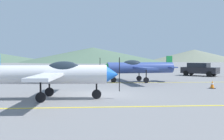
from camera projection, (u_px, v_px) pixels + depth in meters
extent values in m
plane|color=slate|center=(100.00, 95.00, 14.80)|extent=(400.00, 400.00, 0.00)
cube|color=yellow|center=(101.00, 107.00, 11.07)|extent=(80.00, 0.16, 0.01)
cube|color=yellow|center=(98.00, 83.00, 21.90)|extent=(80.00, 0.16, 0.01)
cylinder|color=silver|center=(49.00, 75.00, 13.18)|extent=(6.20, 1.23, 1.00)
cone|color=blue|center=(113.00, 74.00, 13.31)|extent=(0.67, 0.87, 0.85)
cube|color=black|center=(119.00, 74.00, 13.32)|extent=(0.04, 0.11, 1.82)
ellipsoid|color=#1E2833|center=(64.00, 69.00, 13.20)|extent=(1.84, 0.88, 0.82)
cube|color=silver|center=(55.00, 74.00, 13.20)|extent=(1.29, 8.02, 0.15)
cylinder|color=black|center=(97.00, 86.00, 13.30)|extent=(0.09, 0.09, 0.91)
cylinder|color=black|center=(97.00, 94.00, 13.33)|extent=(0.51, 0.13, 0.51)
cylinder|color=black|center=(41.00, 88.00, 12.21)|extent=(0.09, 0.09, 0.91)
cylinder|color=black|center=(41.00, 97.00, 12.23)|extent=(0.51, 0.13, 0.51)
cylinder|color=black|center=(49.00, 84.00, 14.20)|extent=(0.09, 0.09, 0.91)
cylinder|color=black|center=(49.00, 92.00, 14.22)|extent=(0.51, 0.13, 0.51)
cylinder|color=#33478C|center=(141.00, 68.00, 22.75)|extent=(6.25, 1.84, 1.00)
cone|color=#1E8C3F|center=(104.00, 68.00, 22.04)|extent=(0.75, 0.93, 0.85)
cube|color=black|center=(100.00, 68.00, 21.96)|extent=(0.05, 0.11, 1.82)
ellipsoid|color=#1E2833|center=(132.00, 65.00, 22.57)|extent=(1.91, 1.06, 0.82)
cube|color=#33478C|center=(137.00, 67.00, 22.67)|extent=(2.09, 8.05, 0.15)
cube|color=#33478C|center=(169.00, 67.00, 23.34)|extent=(0.95, 2.42, 0.09)
cube|color=#1E8C3F|center=(169.00, 62.00, 23.31)|extent=(0.58, 0.19, 1.09)
cylinder|color=black|center=(114.00, 75.00, 22.25)|extent=(0.09, 0.09, 0.91)
cylinder|color=black|center=(114.00, 80.00, 22.27)|extent=(0.52, 0.18, 0.51)
cylinder|color=black|center=(139.00, 74.00, 23.79)|extent=(0.09, 0.09, 0.91)
cylinder|color=black|center=(139.00, 78.00, 23.82)|extent=(0.52, 0.18, 0.51)
cylinder|color=black|center=(146.00, 75.00, 21.84)|extent=(0.09, 0.09, 0.91)
cylinder|color=black|center=(146.00, 80.00, 21.86)|extent=(0.52, 0.18, 0.51)
cube|color=black|center=(200.00, 70.00, 30.83)|extent=(4.37, 4.25, 0.75)
cube|color=black|center=(199.00, 65.00, 30.90)|extent=(2.84, 2.80, 0.55)
cylinder|color=black|center=(209.00, 74.00, 29.26)|extent=(0.62, 0.60, 0.64)
cylinder|color=black|center=(214.00, 73.00, 30.66)|extent=(0.62, 0.60, 0.64)
cylinder|color=black|center=(186.00, 73.00, 31.04)|extent=(0.62, 0.60, 0.64)
cylinder|color=black|center=(191.00, 73.00, 32.44)|extent=(0.62, 0.60, 0.64)
cube|color=black|center=(212.00, 88.00, 17.93)|extent=(0.36, 0.36, 0.04)
cone|color=orange|center=(212.00, 84.00, 17.92)|extent=(0.29, 0.29, 0.55)
cylinder|color=white|center=(212.00, 84.00, 17.91)|extent=(0.20, 0.20, 0.08)
cone|color=#4C6651|center=(93.00, 55.00, 142.05)|extent=(82.06, 82.06, 8.37)
cone|color=slate|center=(194.00, 56.00, 170.11)|extent=(64.88, 64.88, 8.13)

